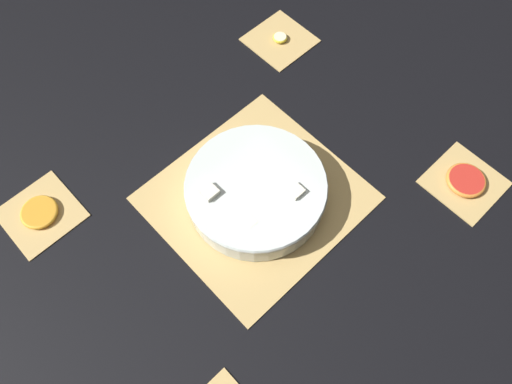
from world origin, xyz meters
TOP-DOWN VIEW (x-y plane):
  - ground_plane at (0.00, 0.00)m, footprint 6.00×6.00m
  - bamboo_mat_center at (-0.00, 0.00)m, footprint 0.41×0.38m
  - coaster_mat_near_right at (0.36, -0.29)m, footprint 0.15×0.15m
  - coaster_mat_far_left at (-0.36, 0.29)m, footprint 0.15×0.15m
  - coaster_mat_far_right at (0.36, 0.29)m, footprint 0.15×0.15m
  - fruit_salad_bowl at (-0.00, -0.00)m, footprint 0.30×0.30m
  - orange_slice_whole at (-0.36, 0.29)m, footprint 0.08×0.08m
  - banana_coin_single at (0.36, 0.29)m, footprint 0.04×0.04m
  - grapefruit_slice at (0.36, -0.29)m, footprint 0.09×0.09m

SIDE VIEW (x-z plane):
  - ground_plane at x=0.00m, z-range 0.00..0.00m
  - coaster_mat_far_right at x=0.36m, z-range 0.00..0.01m
  - coaster_mat_near_right at x=0.36m, z-range 0.00..0.01m
  - coaster_mat_far_left at x=-0.36m, z-range 0.00..0.01m
  - bamboo_mat_center at x=0.00m, z-range 0.00..0.01m
  - banana_coin_single at x=0.36m, z-range 0.01..0.01m
  - orange_slice_whole at x=-0.36m, z-range 0.01..0.02m
  - grapefruit_slice at x=0.36m, z-range 0.01..0.02m
  - fruit_salad_bowl at x=0.00m, z-range 0.00..0.08m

